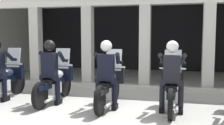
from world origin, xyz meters
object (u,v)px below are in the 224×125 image
motorcycle_left (56,82)px  police_officer_left (50,66)px  motorcycle_right (172,88)px  motorcycle_center (110,85)px  motorcycle_far_left (5,80)px  police_officer_center (106,69)px  police_officer_right (172,70)px

motorcycle_left → police_officer_left: police_officer_left is taller
police_officer_left → motorcycle_right: size_ratio=0.78×
police_officer_left → motorcycle_center: 1.54m
motorcycle_left → motorcycle_right: size_ratio=1.00×
motorcycle_center → motorcycle_left: bearing=-179.6°
motorcycle_far_left → motorcycle_right: size_ratio=1.00×
motorcycle_far_left → motorcycle_right: bearing=5.7°
police_officer_center → motorcycle_right: 1.56m
motorcycle_right → police_officer_right: size_ratio=1.29×
motorcycle_left → police_officer_center: size_ratio=1.29×
motorcycle_left → motorcycle_right: same height
police_officer_right → motorcycle_right: bearing=97.9°
police_officer_center → motorcycle_right: (1.46, 0.32, -0.44)m
motorcycle_right → police_officer_right: bearing=-82.1°
police_officer_left → police_officer_center: size_ratio=1.00×
police_officer_left → motorcycle_left: bearing=91.3°
police_officer_left → motorcycle_center: size_ratio=0.78×
motorcycle_center → police_officer_center: (-0.00, -0.28, 0.44)m
police_officer_left → police_officer_right: (2.93, -0.08, 0.00)m
motorcycle_left → police_officer_right: 2.98m
motorcycle_left → police_officer_center: police_officer_center is taller
motorcycle_left → motorcycle_right: (2.93, -0.08, 0.00)m
police_officer_right → police_officer_center: bearing=-170.4°
motorcycle_far_left → motorcycle_left: bearing=8.0°
motorcycle_left → police_officer_center: 1.58m
motorcycle_right → police_officer_center: bearing=-159.5°
police_officer_center → motorcycle_right: size_ratio=0.78×
motorcycle_center → police_officer_right: bearing=-4.7°
motorcycle_left → motorcycle_far_left: bearing=-176.7°
motorcycle_left → motorcycle_right: 2.93m
police_officer_center → motorcycle_right: bearing=17.3°
police_officer_right → police_officer_left: bearing=-173.4°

